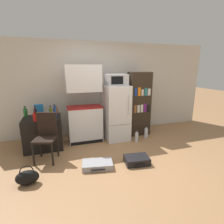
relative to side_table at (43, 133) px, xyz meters
name	(u,v)px	position (x,y,z in m)	size (l,w,h in m)	color
ground_plane	(123,164)	(1.51, -1.27, -0.37)	(24.00, 24.00, 0.00)	#A3754C
wall_back	(105,88)	(1.71, 0.73, 0.90)	(6.40, 0.10, 2.53)	beige
side_table	(43,133)	(0.00, 0.00, 0.00)	(0.83, 0.67, 0.74)	black
kitchen_hutch	(85,108)	(1.00, 0.11, 0.51)	(0.85, 0.46, 1.91)	white
refrigerator	(116,113)	(1.80, 0.01, 0.34)	(0.59, 0.67, 1.41)	white
microwave	(117,80)	(1.80, 0.01, 1.18)	(0.52, 0.37, 0.28)	#B7B7BC
bookshelf	(139,104)	(2.51, 0.15, 0.50)	(0.58, 0.38, 1.73)	#2D2319
bottle_green_tall	(25,112)	(-0.35, 0.16, 0.48)	(0.09, 0.09, 0.25)	#1E6028
bottle_olive_oil	(51,113)	(0.21, -0.15, 0.49)	(0.07, 0.07, 0.29)	#566619
bottle_ketchup_red	(35,117)	(-0.12, -0.27, 0.46)	(0.08, 0.08, 0.22)	#AD1914
bottle_wine_dark	(36,114)	(-0.11, -0.15, 0.50)	(0.06, 0.06, 0.30)	black
bottle_amber_beer	(56,111)	(0.32, 0.22, 0.45)	(0.08, 0.08, 0.19)	brown
bottle_blue_soda	(55,112)	(0.29, -0.06, 0.50)	(0.07, 0.07, 0.30)	#1E47A3
bowl	(48,115)	(0.14, 0.08, 0.39)	(0.12, 0.12, 0.03)	silver
cereal_box	(39,111)	(-0.05, 0.03, 0.52)	(0.19, 0.07, 0.30)	#1E66A8
chair	(46,133)	(0.10, -0.58, 0.20)	(0.50, 0.50, 0.97)	black
suitcase_large_flat	(97,165)	(1.00, -1.22, -0.31)	(0.62, 0.43, 0.11)	#99999E
suitcase_small_flat	(137,160)	(1.77, -1.31, -0.30)	(0.51, 0.40, 0.14)	black
handbag	(27,177)	(-0.19, -1.36, -0.25)	(0.36, 0.20, 0.33)	black
water_bottle_front	(146,133)	(2.59, -0.18, -0.24)	(0.10, 0.10, 0.32)	silver
water_bottle_middle	(137,137)	(2.22, -0.36, -0.24)	(0.09, 0.09, 0.31)	silver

